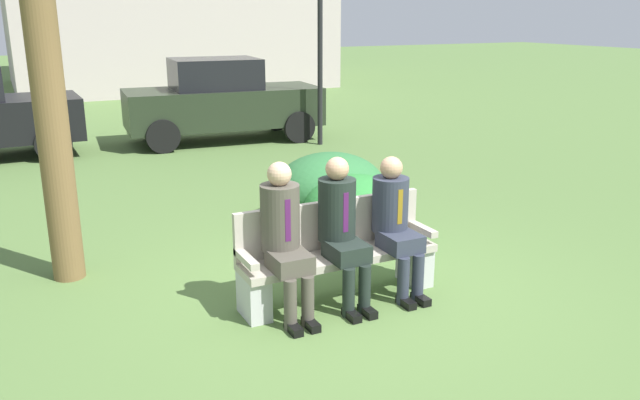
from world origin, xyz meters
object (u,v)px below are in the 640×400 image
(seated_man_right, at_px, (395,218))
(seated_man_left, at_px, (284,233))
(shrub_near_bench, at_px, (355,208))
(parked_car_far, at_px, (222,100))
(street_lamp, at_px, (320,27))
(park_bench, at_px, (337,254))
(seated_man_middle, at_px, (341,224))
(shrub_mid_lawn, at_px, (330,188))

(seated_man_right, bearing_deg, seated_man_left, 179.69)
(shrub_near_bench, height_order, parked_car_far, parked_car_far)
(seated_man_right, bearing_deg, shrub_near_bench, 74.74)
(parked_car_far, bearing_deg, street_lamp, -37.13)
(seated_man_left, bearing_deg, parked_car_far, 75.70)
(shrub_near_bench, bearing_deg, seated_man_right, -105.26)
(park_bench, height_order, parked_car_far, parked_car_far)
(park_bench, xyz_separation_m, shrub_near_bench, (0.94, 1.30, -0.04))
(seated_man_middle, bearing_deg, shrub_mid_lawn, 65.17)
(shrub_mid_lawn, relative_size, parked_car_far, 0.35)
(park_bench, distance_m, parked_car_far, 7.90)
(seated_man_middle, relative_size, seated_man_right, 1.04)
(seated_man_left, height_order, shrub_near_bench, seated_man_left)
(seated_man_middle, height_order, parked_car_far, parked_car_far)
(shrub_mid_lawn, distance_m, street_lamp, 5.30)
(seated_man_right, height_order, parked_car_far, parked_car_far)
(shrub_mid_lawn, bearing_deg, park_bench, -115.69)
(street_lamp, bearing_deg, seated_man_left, -118.70)
(seated_man_right, bearing_deg, park_bench, 167.00)
(shrub_mid_lawn, bearing_deg, seated_man_left, -125.81)
(seated_man_right, relative_size, street_lamp, 0.34)
(street_lamp, bearing_deg, seated_man_right, -110.75)
(park_bench, distance_m, shrub_near_bench, 1.60)
(seated_man_middle, height_order, seated_man_right, seated_man_middle)
(parked_car_far, bearing_deg, shrub_near_bench, -94.45)
(park_bench, relative_size, parked_car_far, 0.47)
(seated_man_middle, bearing_deg, seated_man_left, 179.88)
(seated_man_left, relative_size, parked_car_far, 0.34)
(park_bench, relative_size, seated_man_left, 1.38)
(park_bench, height_order, street_lamp, street_lamp)
(shrub_near_bench, bearing_deg, parked_car_far, 85.55)
(parked_car_far, bearing_deg, seated_man_middle, -100.47)
(shrub_mid_lawn, xyz_separation_m, parked_car_far, (0.47, 5.74, 0.39))
(seated_man_left, relative_size, seated_man_right, 1.05)
(seated_man_left, bearing_deg, park_bench, 11.84)
(parked_car_far, relative_size, street_lamp, 1.07)
(seated_man_left, height_order, seated_man_right, seated_man_left)
(seated_man_middle, distance_m, parked_car_far, 8.02)
(park_bench, distance_m, seated_man_middle, 0.35)
(seated_man_middle, distance_m, seated_man_right, 0.57)
(park_bench, xyz_separation_m, seated_man_left, (-0.57, -0.12, 0.34))
(park_bench, bearing_deg, seated_man_left, -168.16)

